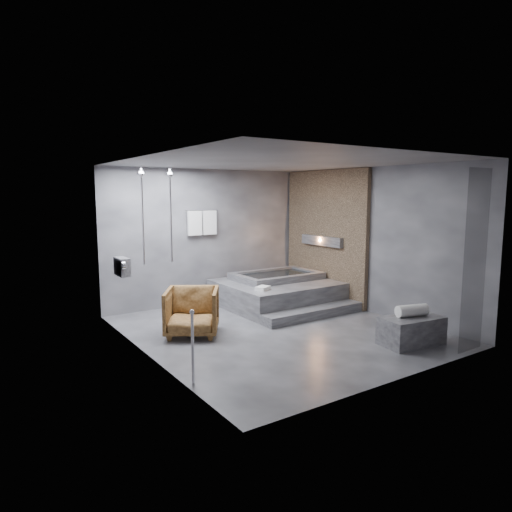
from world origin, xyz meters
TOP-DOWN VIEW (x-y plane):
  - room at (0.40, 0.24)m, footprint 5.00×5.04m
  - tub_deck at (1.05, 1.45)m, footprint 2.20×2.00m
  - tub_step at (1.05, 0.27)m, footprint 2.20×0.36m
  - concrete_bench at (1.29, -1.72)m, footprint 1.01×0.65m
  - driftwood_chair at (-1.30, 0.58)m, footprint 1.16×1.17m
  - rolled_towel at (1.32, -1.68)m, footprint 0.53×0.31m
  - deck_towel at (0.32, 0.89)m, footprint 0.33×0.29m

SIDE VIEW (x-z plane):
  - tub_step at x=1.05m, z-range 0.00..0.18m
  - concrete_bench at x=1.29m, z-range 0.00..0.43m
  - tub_deck at x=1.05m, z-range 0.00..0.50m
  - driftwood_chair at x=-1.30m, z-range 0.00..0.78m
  - rolled_towel at x=1.32m, z-range 0.43..0.61m
  - deck_towel at x=0.32m, z-range 0.50..0.57m
  - room at x=0.40m, z-range 0.32..3.14m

